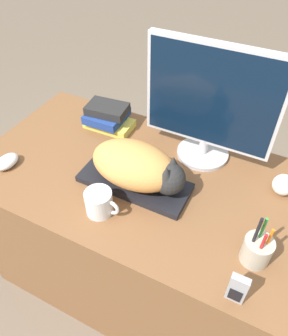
# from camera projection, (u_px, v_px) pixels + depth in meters

# --- Properties ---
(desk) EXTENTS (1.36, 0.71, 0.74)m
(desk) POSITION_uv_depth(u_px,v_px,m) (149.00, 236.00, 1.47)
(desk) COLOR brown
(desk) RESTS_ON ground_plane
(keyboard) EXTENTS (0.40, 0.16, 0.02)m
(keyboard) POSITION_uv_depth(u_px,v_px,m) (134.00, 182.00, 1.18)
(keyboard) COLOR black
(keyboard) RESTS_ON desk
(cat) EXTENTS (0.34, 0.19, 0.15)m
(cat) POSITION_uv_depth(u_px,v_px,m) (139.00, 167.00, 1.12)
(cat) COLOR #D18C47
(cat) RESTS_ON keyboard
(monitor) EXTENTS (0.48, 0.20, 0.46)m
(monitor) POSITION_uv_depth(u_px,v_px,m) (211.00, 103.00, 1.14)
(monitor) COLOR #B7B7BC
(monitor) RESTS_ON desk
(computer_mouse) EXTENTS (0.07, 0.10, 0.04)m
(computer_mouse) POSITION_uv_depth(u_px,v_px,m) (7.00, 162.00, 1.25)
(computer_mouse) COLOR silver
(computer_mouse) RESTS_ON desk
(coffee_mug) EXTENTS (0.12, 0.09, 0.09)m
(coffee_mug) POSITION_uv_depth(u_px,v_px,m) (100.00, 203.00, 1.07)
(coffee_mug) COLOR silver
(coffee_mug) RESTS_ON desk
(pen_cup) EXTENTS (0.09, 0.09, 0.19)m
(pen_cup) POSITION_uv_depth(u_px,v_px,m) (257.00, 250.00, 0.94)
(pen_cup) COLOR #B2A893
(pen_cup) RESTS_ON desk
(baseball) EXTENTS (0.08, 0.08, 0.08)m
(baseball) POSITION_uv_depth(u_px,v_px,m) (283.00, 185.00, 1.14)
(baseball) COLOR silver
(baseball) RESTS_ON desk
(phone) EXTENTS (0.05, 0.02, 0.11)m
(phone) POSITION_uv_depth(u_px,v_px,m) (237.00, 289.00, 0.85)
(phone) COLOR #99999E
(phone) RESTS_ON desk
(book_stack) EXTENTS (0.21, 0.17, 0.11)m
(book_stack) POSITION_uv_depth(u_px,v_px,m) (108.00, 117.00, 1.42)
(book_stack) COLOR #CCC14C
(book_stack) RESTS_ON desk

